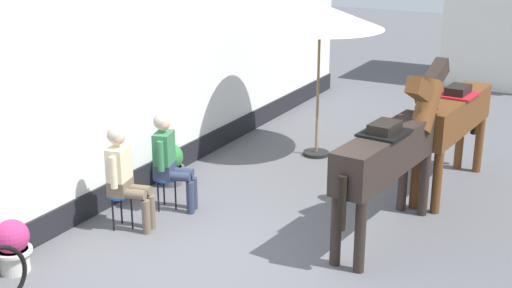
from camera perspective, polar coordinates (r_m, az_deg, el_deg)
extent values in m
plane|color=#56565B|center=(10.86, 6.41, -2.94)|extent=(40.00, 40.00, 0.00)
cube|color=white|center=(10.35, -9.76, 5.68)|extent=(0.30, 14.00, 3.40)
cube|color=black|center=(10.77, -9.24, -2.24)|extent=(0.34, 14.00, 0.36)
cylinder|color=#194C99|center=(9.19, -11.08, -4.13)|extent=(0.34, 0.34, 0.03)
cylinder|color=black|center=(9.22, -10.20, -5.61)|extent=(0.02, 0.02, 0.45)
cylinder|color=black|center=(9.41, -11.05, -5.16)|extent=(0.02, 0.02, 0.45)
cylinder|color=black|center=(9.21, -11.71, -5.74)|extent=(0.02, 0.02, 0.45)
cube|color=brown|center=(9.15, -11.12, -3.47)|extent=(0.31, 0.37, 0.20)
cube|color=beige|center=(9.03, -11.25, -1.58)|extent=(0.29, 0.38, 0.44)
sphere|color=tan|center=(8.92, -11.39, 0.53)|extent=(0.20, 0.20, 0.20)
sphere|color=#B2A38E|center=(8.92, -11.51, 0.73)|extent=(0.22, 0.22, 0.22)
cylinder|color=brown|center=(9.15, -9.82, -3.71)|extent=(0.40, 0.21, 0.13)
cylinder|color=brown|center=(9.19, -8.63, -5.57)|extent=(0.11, 0.11, 0.46)
cylinder|color=brown|center=(9.02, -10.24, -4.07)|extent=(0.40, 0.21, 0.13)
cylinder|color=brown|center=(9.06, -9.04, -5.96)|extent=(0.11, 0.11, 0.46)
cylinder|color=beige|center=(9.21, -10.57, -1.48)|extent=(0.09, 0.09, 0.42)
cylinder|color=beige|center=(8.88, -11.68, -2.32)|extent=(0.09, 0.09, 0.42)
cylinder|color=#194C99|center=(9.67, -7.50, -2.77)|extent=(0.34, 0.34, 0.03)
cylinder|color=black|center=(9.72, -6.66, -4.15)|extent=(0.02, 0.02, 0.45)
cylinder|color=black|center=(9.89, -7.60, -3.79)|extent=(0.02, 0.02, 0.45)
cylinder|color=black|center=(9.68, -8.06, -4.32)|extent=(0.02, 0.02, 0.45)
cube|color=#2D3851|center=(9.63, -7.53, -2.13)|extent=(0.32, 0.38, 0.20)
cube|color=#337247|center=(9.53, -7.61, -0.33)|extent=(0.31, 0.39, 0.44)
sphere|color=tan|center=(9.42, -7.70, 1.69)|extent=(0.20, 0.20, 0.20)
sphere|color=#B2A38E|center=(9.42, -7.82, 1.87)|extent=(0.22, 0.22, 0.22)
cylinder|color=#2D3851|center=(9.66, -6.30, -2.33)|extent=(0.40, 0.24, 0.13)
cylinder|color=#2D3851|center=(9.72, -5.17, -4.07)|extent=(0.11, 0.11, 0.46)
cylinder|color=#2D3851|center=(9.52, -6.59, -2.66)|extent=(0.40, 0.24, 0.13)
cylinder|color=#2D3851|center=(9.58, -5.44, -4.42)|extent=(0.11, 0.11, 0.46)
cylinder|color=#337247|center=(9.71, -7.11, -0.24)|extent=(0.09, 0.09, 0.42)
cylinder|color=#337247|center=(9.36, -7.87, -1.01)|extent=(0.09, 0.09, 0.42)
cube|color=#2D231E|center=(8.63, 10.71, -0.66)|extent=(0.67, 2.23, 0.52)
cylinder|color=#2D231E|center=(9.78, 12.01, -2.88)|extent=(0.13, 0.13, 0.90)
cylinder|color=#2D231E|center=(9.68, 13.70, -3.24)|extent=(0.13, 0.13, 0.90)
cylinder|color=#2D231E|center=(8.16, 6.61, -7.01)|extent=(0.13, 0.13, 0.90)
cylinder|color=#2D231E|center=(8.03, 8.58, -7.52)|extent=(0.13, 0.13, 0.90)
cylinder|color=#2D231E|center=(9.59, 13.82, 3.48)|extent=(0.35, 0.66, 0.73)
cube|color=#2D231E|center=(9.83, 14.68, 5.62)|extent=(0.23, 0.54, 0.40)
cube|color=black|center=(9.54, 13.84, 4.27)|extent=(0.11, 0.63, 0.48)
cylinder|color=black|center=(7.77, 7.11, -4.85)|extent=(0.11, 0.11, 0.65)
cube|color=black|center=(8.46, 10.54, 0.92)|extent=(0.56, 0.65, 0.03)
cube|color=black|center=(8.44, 10.57, 1.37)|extent=(0.33, 0.47, 0.12)
cube|color=brown|center=(10.50, 15.99, 2.37)|extent=(0.63, 2.23, 0.52)
cylinder|color=brown|center=(9.79, 14.70, -3.07)|extent=(0.13, 0.13, 0.90)
cylinder|color=brown|center=(9.88, 13.00, -2.73)|extent=(0.13, 0.13, 0.90)
cylinder|color=brown|center=(11.55, 17.90, -0.07)|extent=(0.13, 0.13, 0.90)
cylinder|color=brown|center=(11.63, 16.44, 0.20)|extent=(0.13, 0.13, 0.90)
cylinder|color=brown|center=(9.30, 13.89, 3.02)|extent=(0.33, 0.65, 0.73)
cube|color=brown|center=(8.91, 13.28, 4.44)|extent=(0.22, 0.54, 0.40)
cube|color=black|center=(9.28, 14.00, 3.87)|extent=(0.09, 0.63, 0.48)
cylinder|color=black|center=(11.63, 17.63, 2.33)|extent=(0.11, 0.11, 0.65)
cube|color=red|center=(10.53, 16.29, 3.93)|extent=(0.55, 0.64, 0.03)
cube|color=black|center=(10.51, 16.33, 4.30)|extent=(0.32, 0.46, 0.12)
cylinder|color=beige|center=(8.56, -19.29, -9.04)|extent=(0.34, 0.34, 0.28)
cylinder|color=beige|center=(8.50, -19.38, -8.32)|extent=(0.43, 0.43, 0.04)
sphere|color=#B22D66|center=(8.43, -19.51, -7.22)|extent=(0.40, 0.40, 0.40)
cylinder|color=#4C4C51|center=(10.66, -7.04, -2.58)|extent=(0.34, 0.34, 0.28)
cylinder|color=#4C4C51|center=(10.62, -7.06, -1.97)|extent=(0.43, 0.43, 0.04)
sphere|color=#2D7A38|center=(10.56, -7.10, -1.06)|extent=(0.40, 0.40, 0.40)
cylinder|color=black|center=(11.93, 4.97, -0.77)|extent=(0.44, 0.44, 0.06)
cylinder|color=olive|center=(11.62, 5.12, 4.22)|extent=(0.04, 0.04, 2.20)
cone|color=silver|center=(11.38, 5.30, 10.48)|extent=(2.10, 2.10, 0.40)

